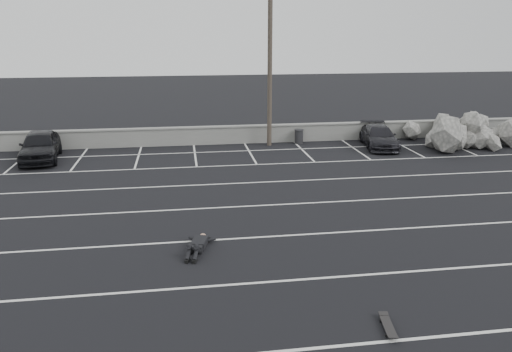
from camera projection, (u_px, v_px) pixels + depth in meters
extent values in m
plane|color=black|center=(268.00, 237.00, 16.28)|extent=(120.00, 120.00, 0.00)
cube|color=gray|center=(227.00, 135.00, 29.42)|extent=(50.00, 0.35, 1.00)
cube|color=gray|center=(227.00, 127.00, 29.27)|extent=(50.00, 0.45, 0.08)
cube|color=silver|center=(317.00, 348.00, 10.59)|extent=(36.00, 0.10, 0.01)
cube|color=silver|center=(287.00, 281.00, 13.43)|extent=(36.00, 0.10, 0.01)
cube|color=silver|center=(268.00, 237.00, 16.28)|extent=(36.00, 0.10, 0.01)
cube|color=silver|center=(255.00, 206.00, 19.12)|extent=(36.00, 0.10, 0.01)
cube|color=silver|center=(245.00, 183.00, 21.97)|extent=(36.00, 0.10, 0.01)
cube|color=silver|center=(237.00, 165.00, 24.82)|extent=(36.00, 0.10, 0.01)
cube|color=silver|center=(231.00, 151.00, 27.66)|extent=(36.00, 0.10, 0.01)
cube|color=silver|center=(19.00, 161.00, 25.61)|extent=(0.10, 5.00, 0.01)
cube|color=silver|center=(80.00, 159.00, 26.04)|extent=(0.10, 5.00, 0.01)
cube|color=silver|center=(138.00, 157.00, 26.47)|extent=(0.10, 5.00, 0.01)
cube|color=silver|center=(195.00, 155.00, 26.90)|extent=(0.10, 5.00, 0.01)
cube|color=silver|center=(250.00, 153.00, 27.33)|extent=(0.10, 5.00, 0.01)
cube|color=silver|center=(303.00, 151.00, 27.76)|extent=(0.10, 5.00, 0.01)
cube|color=silver|center=(355.00, 149.00, 28.19)|extent=(0.10, 5.00, 0.01)
cube|color=silver|center=(405.00, 147.00, 28.62)|extent=(0.10, 5.00, 0.01)
cube|color=silver|center=(454.00, 145.00, 29.04)|extent=(0.10, 5.00, 0.01)
imported|color=black|center=(40.00, 146.00, 25.65)|extent=(2.34, 4.66, 1.52)
imported|color=black|center=(379.00, 137.00, 28.51)|extent=(2.36, 4.41, 1.21)
cylinder|color=#4C4238|center=(270.00, 59.00, 27.75)|extent=(0.26, 0.26, 9.84)
cylinder|color=#252427|center=(299.00, 137.00, 29.47)|extent=(0.54, 0.54, 0.80)
cylinder|color=#252427|center=(299.00, 130.00, 29.35)|extent=(0.60, 0.60, 0.04)
cube|color=black|center=(388.00, 326.00, 11.24)|extent=(0.36, 0.89, 0.02)
cube|color=#252427|center=(385.00, 320.00, 11.52)|extent=(0.18, 0.08, 0.04)
cube|color=#252427|center=(391.00, 335.00, 10.97)|extent=(0.18, 0.08, 0.04)
cylinder|color=black|center=(380.00, 321.00, 11.53)|extent=(0.04, 0.07, 0.06)
cylinder|color=black|center=(389.00, 321.00, 11.53)|extent=(0.04, 0.07, 0.06)
cylinder|color=black|center=(386.00, 336.00, 10.98)|extent=(0.04, 0.07, 0.06)
cylinder|color=black|center=(396.00, 336.00, 10.98)|extent=(0.04, 0.07, 0.06)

